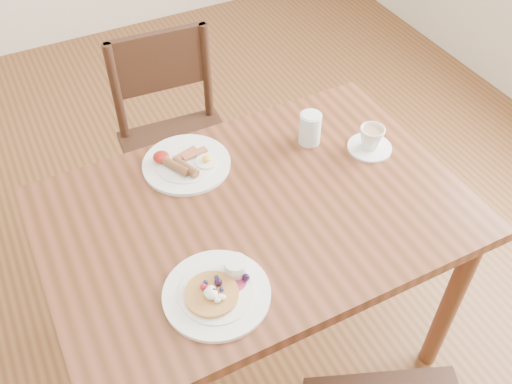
# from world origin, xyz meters

# --- Properties ---
(ground) EXTENTS (5.00, 5.00, 0.00)m
(ground) POSITION_xyz_m (0.00, 0.00, 0.00)
(ground) COLOR brown
(ground) RESTS_ON ground
(dining_table) EXTENTS (1.20, 0.80, 0.75)m
(dining_table) POSITION_xyz_m (0.00, 0.00, 0.65)
(dining_table) COLOR brown
(dining_table) RESTS_ON ground
(chair_far) EXTENTS (0.45, 0.45, 0.88)m
(chair_far) POSITION_xyz_m (0.01, 0.69, 0.49)
(chair_far) COLOR #311A11
(chair_far) RESTS_ON ground
(pancake_plate) EXTENTS (0.27, 0.27, 0.06)m
(pancake_plate) POSITION_xyz_m (-0.21, -0.21, 0.76)
(pancake_plate) COLOR white
(pancake_plate) RESTS_ON dining_table
(breakfast_plate) EXTENTS (0.27, 0.27, 0.04)m
(breakfast_plate) POSITION_xyz_m (-0.11, 0.26, 0.76)
(breakfast_plate) COLOR white
(breakfast_plate) RESTS_ON dining_table
(teacup_saucer) EXTENTS (0.14, 0.14, 0.08)m
(teacup_saucer) POSITION_xyz_m (0.44, 0.07, 0.79)
(teacup_saucer) COLOR white
(teacup_saucer) RESTS_ON dining_table
(water_glass) EXTENTS (0.07, 0.07, 0.11)m
(water_glass) POSITION_xyz_m (0.29, 0.19, 0.80)
(water_glass) COLOR silver
(water_glass) RESTS_ON dining_table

